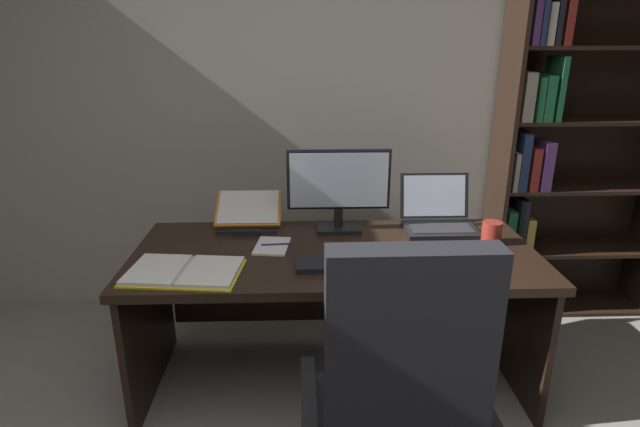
{
  "coord_description": "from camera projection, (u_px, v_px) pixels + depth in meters",
  "views": [
    {
      "loc": [
        -0.07,
        -0.78,
        1.64
      ],
      "look_at": [
        0.0,
        1.31,
        0.91
      ],
      "focal_mm": 28.59,
      "sensor_mm": 36.0,
      "label": 1
    }
  ],
  "objects": [
    {
      "name": "pen",
      "position": [
        276.0,
        244.0,
        2.37
      ],
      "size": [
        0.14,
        0.02,
        0.01
      ],
      "primitive_type": "cylinder",
      "rotation": [
        0.0,
        1.57,
        0.07
      ],
      "color": "navy",
      "rests_on": "notepad"
    },
    {
      "name": "laptop",
      "position": [
        438.0,
        218.0,
        2.6
      ],
      "size": [
        0.36,
        0.32,
        0.25
      ],
      "color": "black",
      "rests_on": "desk"
    },
    {
      "name": "coffee_mug",
      "position": [
        492.0,
        232.0,
        2.4
      ],
      "size": [
        0.09,
        0.09,
        0.11
      ],
      "primitive_type": "cylinder",
      "color": "maroon",
      "rests_on": "desk"
    },
    {
      "name": "reading_stand_with_book",
      "position": [
        248.0,
        211.0,
        2.62
      ],
      "size": [
        0.33,
        0.29,
        0.15
      ],
      "color": "black",
      "rests_on": "desk"
    },
    {
      "name": "keyboard",
      "position": [
        345.0,
        264.0,
        2.17
      ],
      "size": [
        0.42,
        0.15,
        0.02
      ],
      "primitive_type": "cube",
      "color": "black",
      "rests_on": "desk"
    },
    {
      "name": "wall_back",
      "position": [
        314.0,
        87.0,
        3.01
      ],
      "size": [
        5.11,
        0.12,
        2.71
      ],
      "primitive_type": "cube",
      "color": "#B2ADA3",
      "rests_on": "ground"
    },
    {
      "name": "bookshelf",
      "position": [
        562.0,
        156.0,
        2.97
      ],
      "size": [
        0.99,
        0.31,
        1.99
      ],
      "color": "black",
      "rests_on": "ground"
    },
    {
      "name": "open_binder",
      "position": [
        184.0,
        271.0,
        2.1
      ],
      "size": [
        0.49,
        0.34,
        0.02
      ],
      "rotation": [
        0.0,
        0.0,
        -0.11
      ],
      "color": "yellow",
      "rests_on": "desk"
    },
    {
      "name": "notepad",
      "position": [
        272.0,
        246.0,
        2.37
      ],
      "size": [
        0.17,
        0.23,
        0.01
      ],
      "primitive_type": "cube",
      "rotation": [
        0.0,
        0.0,
        -0.12
      ],
      "color": "white",
      "rests_on": "desk"
    },
    {
      "name": "computer_mouse",
      "position": [
        415.0,
        261.0,
        2.18
      ],
      "size": [
        0.06,
        0.1,
        0.04
      ],
      "primitive_type": "ellipsoid",
      "color": "black",
      "rests_on": "desk"
    },
    {
      "name": "desk",
      "position": [
        334.0,
        279.0,
        2.47
      ],
      "size": [
        1.84,
        0.8,
        0.71
      ],
      "color": "black",
      "rests_on": "ground"
    },
    {
      "name": "office_chair",
      "position": [
        397.0,
        421.0,
        1.63
      ],
      "size": [
        0.61,
        0.6,
        1.12
      ],
      "rotation": [
        0.0,
        0.0,
        0.01
      ],
      "color": "black",
      "rests_on": "ground"
    },
    {
      "name": "monitor",
      "position": [
        339.0,
        189.0,
        2.52
      ],
      "size": [
        0.51,
        0.16,
        0.41
      ],
      "color": "black",
      "rests_on": "desk"
    }
  ]
}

